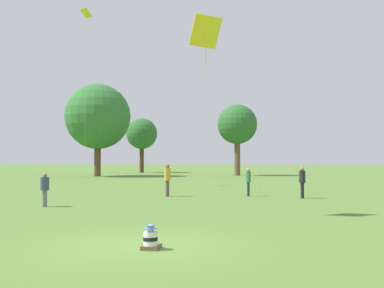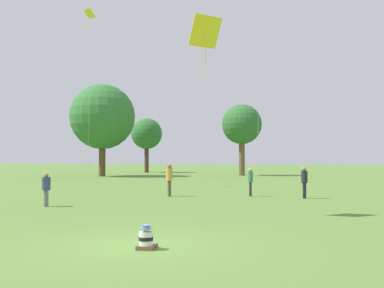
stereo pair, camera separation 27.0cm
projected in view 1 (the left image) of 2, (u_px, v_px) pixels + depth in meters
ground_plane at (142, 246)px, 11.24m from camera, size 300.00×300.00×0.00m
seated_toddler at (151, 240)px, 10.83m from camera, size 0.43×0.53×0.60m
person_standing_0 at (167, 177)px, 25.92m from camera, size 0.49×0.49×1.86m
person_standing_1 at (45, 187)px, 20.36m from camera, size 0.54×0.54×1.54m
person_standing_2 at (302, 179)px, 24.70m from camera, size 0.48×0.48×1.73m
person_standing_3 at (248, 179)px, 26.06m from camera, size 0.41×0.41×1.64m
kite_1 at (206, 35)px, 17.43m from camera, size 1.30×1.23×7.68m
kite_2 at (86, 22)px, 35.59m from camera, size 1.04×0.97×14.03m
distant_tree_0 at (237, 125)px, 57.78m from camera, size 5.12×5.12×9.15m
distant_tree_1 at (142, 134)px, 69.54m from camera, size 4.80×4.80×8.44m
distant_tree_3 at (98, 117)px, 54.87m from camera, size 7.98×7.98×11.30m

